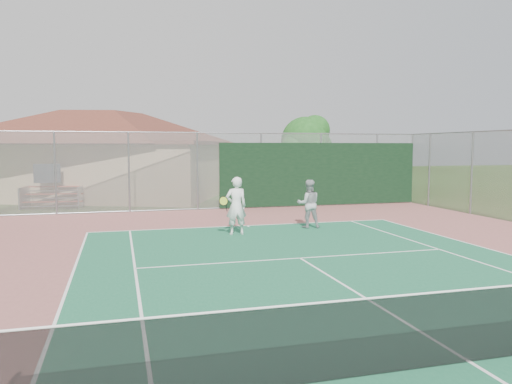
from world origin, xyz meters
TOP-DOWN VIEW (x-y plane):
  - ground at (0.00, 0.00)m, footprint 120.00×120.00m
  - court_surface at (0.00, 0.00)m, footprint 20.00×34.00m
  - tennis_net at (0.00, 0.00)m, footprint 11.85×0.08m
  - back_fence at (2.11, 16.98)m, footprint 20.08×0.11m
  - side_fence_right at (10.00, 12.50)m, footprint 0.08×9.00m
  - clubhouse at (-5.19, 24.01)m, footprint 15.65×13.28m
  - bleachers at (-7.44, 19.76)m, footprint 2.80×1.83m
  - tree at (6.36, 22.43)m, footprint 3.39×3.21m
  - player_white_front at (-0.80, 10.18)m, footprint 0.98×0.64m
  - player_grey_back at (1.98, 10.88)m, footprint 0.92×0.77m

SIDE VIEW (x-z plane):
  - ground at x=0.00m, z-range 0.00..0.00m
  - court_surface at x=0.00m, z-range 0.00..0.02m
  - tennis_net at x=0.00m, z-range -0.04..1.06m
  - bleachers at x=-7.44m, z-range 0.03..1.02m
  - player_grey_back at x=1.98m, z-range 0.00..1.69m
  - player_white_front at x=-0.80m, z-range 0.00..1.88m
  - back_fence at x=2.11m, z-range -0.09..3.43m
  - side_fence_right at x=10.00m, z-range 0.00..3.50m
  - clubhouse at x=-5.19m, z-range 0.04..5.77m
  - tree at x=6.36m, z-range 0.74..5.48m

